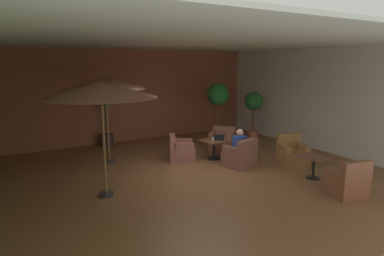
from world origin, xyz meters
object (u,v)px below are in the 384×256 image
object	(u,v)px
patio_umbrella_center_beige	(105,83)
potted_tree_mid_right	(253,106)
cafe_table_front_right	(314,161)
patron_blue_shirt	(240,142)
patio_umbrella_tall_red	(101,91)
armchair_front_right_north	(347,183)
cafe_table_front_left	(214,145)
armchair_front_left_east	(222,142)
potted_tree_mid_left	(105,112)
open_laptop	(218,139)
iced_drink_cup	(213,139)
armchair_front_right_east	(292,154)
potted_tree_left_corner	(218,100)
armchair_front_left_south	(181,151)
armchair_front_left_north	(240,156)

from	to	relation	value
patio_umbrella_center_beige	potted_tree_mid_right	bearing A→B (deg)	1.36
cafe_table_front_right	patron_blue_shirt	world-z (taller)	patron_blue_shirt
patio_umbrella_tall_red	armchair_front_right_north	bearing A→B (deg)	-30.09
cafe_table_front_left	potted_tree_mid_right	size ratio (longest dim) A/B	0.41
armchair_front_left_east	armchair_front_right_north	size ratio (longest dim) A/B	1.21
armchair_front_left_east	potted_tree_mid_left	bearing A→B (deg)	140.80
armchair_front_right_north	open_laptop	distance (m)	3.93
patron_blue_shirt	iced_drink_cup	world-z (taller)	patron_blue_shirt
potted_tree_mid_right	open_laptop	xyz separation A→B (m)	(-2.70, -1.54, -0.69)
open_laptop	patio_umbrella_tall_red	bearing A→B (deg)	-164.14
cafe_table_front_right	patio_umbrella_tall_red	size ratio (longest dim) A/B	0.27
patio_umbrella_center_beige	iced_drink_cup	size ratio (longest dim) A/B	23.32
armchair_front_right_east	potted_tree_mid_left	xyz separation A→B (m)	(-4.11, 4.95, 0.93)
armchair_front_left_east	potted_tree_left_corner	world-z (taller)	potted_tree_left_corner
cafe_table_front_left	armchair_front_right_east	bearing A→B (deg)	-44.73
potted_tree_left_corner	iced_drink_cup	bearing A→B (deg)	-127.67
cafe_table_front_left	open_laptop	bearing A→B (deg)	-50.93
cafe_table_front_left	potted_tree_mid_right	distance (m)	3.26
armchair_front_right_east	patio_umbrella_center_beige	distance (m)	5.84
armchair_front_left_east	armchair_front_left_south	world-z (taller)	armchair_front_left_east
patio_umbrella_tall_red	armchair_front_left_south	bearing A→B (deg)	30.21
armchair_front_left_east	iced_drink_cup	bearing A→B (deg)	-140.07
armchair_front_right_east	patio_umbrella_tall_red	bearing A→B (deg)	175.18
cafe_table_front_left	patio_umbrella_center_beige	distance (m)	3.75
patio_umbrella_tall_red	open_laptop	world-z (taller)	patio_umbrella_tall_red
cafe_table_front_right	potted_tree_mid_right	distance (m)	4.56
iced_drink_cup	cafe_table_front_right	bearing A→B (deg)	-63.82
cafe_table_front_left	armchair_front_left_south	xyz separation A→B (m)	(-0.95, 0.43, -0.16)
patio_umbrella_center_beige	armchair_front_right_north	bearing A→B (deg)	-53.04
cafe_table_front_left	armchair_front_left_east	xyz separation A→B (m)	(0.79, 0.67, -0.14)
potted_tree_mid_left	iced_drink_cup	bearing A→B (deg)	-54.82
potted_tree_left_corner	cafe_table_front_right	bearing A→B (deg)	-92.12
cafe_table_front_left	armchair_front_right_north	bearing A→B (deg)	-75.91
cafe_table_front_left	open_laptop	size ratio (longest dim) A/B	2.10
armchair_front_left_north	potted_tree_left_corner	xyz separation A→B (m)	(1.19, 2.90, 1.28)
armchair_front_right_north	potted_tree_mid_right	distance (m)	5.75
cafe_table_front_right	armchair_front_right_north	xyz separation A→B (m)	(-0.27, -1.16, -0.15)
armchair_front_left_north	patron_blue_shirt	distance (m)	0.41
patio_umbrella_center_beige	potted_tree_left_corner	distance (m)	4.48
potted_tree_mid_left	potted_tree_mid_right	size ratio (longest dim) A/B	1.07
potted_tree_mid_left	potted_tree_mid_right	distance (m)	5.55
iced_drink_cup	patio_umbrella_tall_red	bearing A→B (deg)	-162.78
patio_umbrella_tall_red	potted_tree_mid_left	world-z (taller)	patio_umbrella_tall_red
armchair_front_right_north	potted_tree_left_corner	xyz separation A→B (m)	(0.44, 5.81, 1.27)
armchair_front_right_north	potted_tree_left_corner	bearing A→B (deg)	85.64
patio_umbrella_center_beige	armchair_front_left_south	bearing A→B (deg)	-23.58
armchair_front_left_south	patron_blue_shirt	distance (m)	1.88
open_laptop	patio_umbrella_center_beige	bearing A→B (deg)	155.11
armchair_front_right_east	potted_tree_left_corner	xyz separation A→B (m)	(-0.23, 3.53, 1.26)
armchair_front_left_south	patio_umbrella_tall_red	size ratio (longest dim) A/B	0.38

